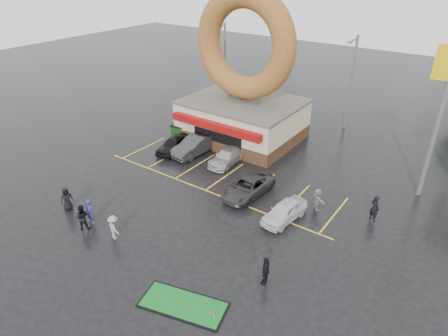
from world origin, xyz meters
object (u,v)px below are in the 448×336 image
Objects in this scene: donut_shop at (243,92)px; putting_green at (183,305)px; car_dgrey at (196,145)px; person_blue at (90,212)px; car_silver at (227,157)px; car_white at (284,211)px; person_cameraman at (266,270)px; car_black at (174,144)px; streetlight_left at (224,62)px; car_grey at (248,187)px; dumpster at (182,132)px; streetlight_mid at (351,81)px; shell_sign at (445,97)px.

donut_shop is 21.29m from putting_green.
car_dgrey is 2.74× the size of person_blue.
car_white is at bearing -32.37° from car_silver.
person_blue is 1.02× the size of person_cameraman.
putting_green is (12.08, -12.95, -0.66)m from car_black.
streetlight_left reaches higher than car_silver.
dumpster reaches higher than car_grey.
person_cameraman is (12.82, -9.99, 0.06)m from car_dgrey.
car_dgrey is 11.96m from person_blue.
car_black is at bearing 172.41° from car_white.
car_dgrey is at bearing 160.80° from car_grey.
person_cameraman is at bearing -49.67° from dumpster.
putting_green is at bearing -58.52° from streetlight_left.
car_grey is 2.63× the size of person_blue.
streetlight_left is at bearing 100.88° from person_blue.
streetlight_mid reaches higher than putting_green.
car_black is 0.97× the size of car_silver.
streetlight_mid is at bearing 65.89° from car_silver.
donut_shop is 3.32× the size of car_black.
car_dgrey is at bearing 166.49° from car_white.
streetlight_left is 1.88× the size of car_dgrey.
car_black is 0.86× the size of putting_green.
person_cameraman is at bearing -39.33° from car_black.
car_grey is at bearing -38.00° from dumpster.
streetlight_left is 1.91× the size of putting_green.
streetlight_mid reaches higher than car_grey.
person_blue is at bearing -122.49° from car_grey.
putting_green is at bearing -86.03° from car_white.
car_dgrey is 1.28× the size of car_white.
shell_sign is at bearing -3.47° from donut_shop.
car_silver is (5.10, 0.85, -0.08)m from car_black.
car_white reaches higher than car_grey.
car_silver is at bearing -70.20° from donut_shop.
person_cameraman is 4.57m from putting_green.
donut_shop reaches higher than car_dgrey.
person_cameraman reaches higher than car_silver.
person_cameraman is at bearing -33.18° from car_dgrey.
person_cameraman is (5.47, -6.92, 0.22)m from car_grey.
streetlight_left reaches higher than car_dgrey.
dumpster reaches higher than car_white.
car_silver is (-5.18, -13.01, -4.17)m from streetlight_mid.
car_silver is (1.82, -5.07, -3.86)m from donut_shop.
car_silver is 13.88m from person_cameraman.
car_black reaches higher than car_white.
dumpster is 20.39m from putting_green.
dumpster is at bearing 109.23° from car_black.
putting_green is (1.81, -26.81, -4.75)m from streetlight_mid.
car_grey is at bearing -144.35° from shell_sign.
streetlight_mid is 23.83m from person_cameraman.
car_grey is 2.69× the size of person_cameraman.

